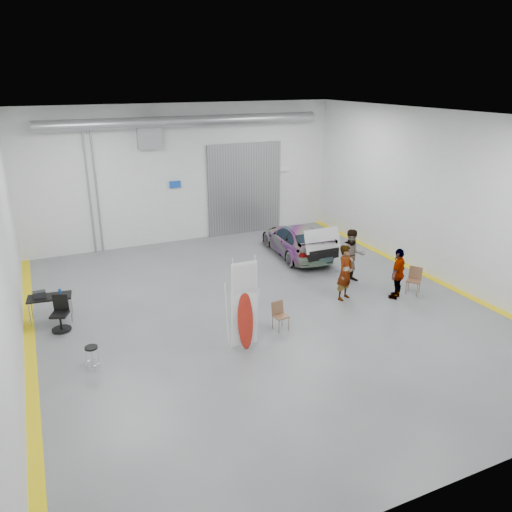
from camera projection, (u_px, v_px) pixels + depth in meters
name	position (u px, v px, depth m)	size (l,w,h in m)	color
ground	(262.00, 310.00, 15.99)	(16.00, 16.00, 0.00)	slate
room_shell	(241.00, 171.00, 16.59)	(14.02, 16.18, 6.01)	silver
sedan_car	(296.00, 240.00, 20.68)	(1.79, 4.40, 1.28)	silver
person_a	(345.00, 272.00, 16.47)	(0.69, 0.45, 1.89)	#876349
person_b	(352.00, 256.00, 17.89)	(0.95, 0.73, 1.95)	teal
person_c	(398.00, 273.00, 16.57)	(1.02, 0.42, 1.76)	brown
surfboard_display	(245.00, 312.00, 13.41)	(0.76, 0.21, 2.67)	white
folding_chair_near	(280.00, 321.00, 14.68)	(0.44, 0.46, 0.84)	brown
folding_chair_far	(413.00, 286.00, 17.09)	(0.60, 0.70, 0.92)	brown
shop_stool	(93.00, 359.00, 12.61)	(0.34, 0.34, 0.67)	black
work_table	(47.00, 297.00, 15.02)	(1.33, 0.78, 1.03)	gray
office_chair	(60.00, 315.00, 14.59)	(0.60, 0.63, 1.05)	black
trunk_lid	(322.00, 238.00, 18.79)	(1.49, 0.90, 0.04)	silver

